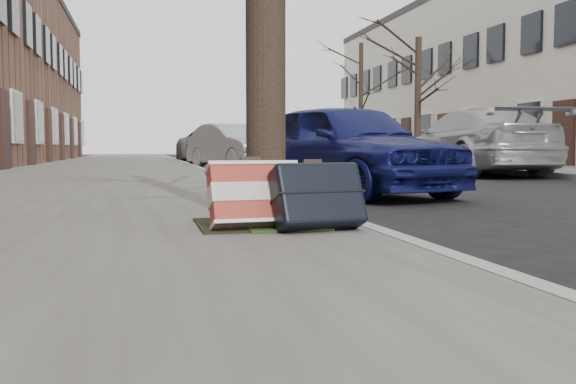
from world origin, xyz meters
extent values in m
cube|color=slate|center=(-3.70, 15.00, 0.06)|extent=(5.00, 70.00, 0.12)
cube|color=slate|center=(7.80, 15.00, 0.06)|extent=(4.00, 70.00, 0.12)
cube|color=black|center=(-2.00, 1.20, 0.13)|extent=(0.85, 0.85, 0.02)
cube|color=maroon|center=(-2.07, 0.95, 0.35)|extent=(0.61, 0.37, 0.45)
cube|color=black|center=(-1.67, 0.81, 0.35)|extent=(0.65, 0.44, 0.47)
imported|color=#111551|center=(0.01, 5.36, 0.66)|extent=(2.64, 4.17, 1.32)
imported|color=#9FA2A6|center=(-0.05, 16.11, 0.69)|extent=(2.73, 4.43, 1.38)
imported|color=#37363B|center=(0.02, 23.91, 0.71)|extent=(2.69, 5.25, 1.42)
imported|color=#999AA0|center=(4.94, 10.82, 0.77)|extent=(2.29, 5.36, 1.54)
imported|color=maroon|center=(4.73, 18.00, 0.70)|extent=(1.88, 4.20, 1.40)
cylinder|color=black|center=(7.20, 18.99, 2.42)|extent=(0.24, 0.24, 4.60)
cylinder|color=black|center=(7.20, 25.35, 2.81)|extent=(0.20, 0.20, 5.38)
camera|label=1|loc=(-2.79, -3.23, 0.67)|focal=40.00mm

